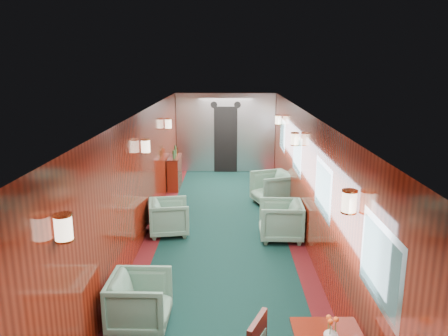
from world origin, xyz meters
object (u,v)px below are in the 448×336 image
credenza (175,172)px  armchair_right_near (281,221)px  armchair_left_far (169,217)px  armchair_right_far (272,188)px  armchair_left_near (140,301)px

credenza → armchair_right_near: (2.42, -3.45, -0.08)m
armchair_left_far → armchair_right_far: (2.18, 1.86, 0.05)m
armchair_left_near → armchair_left_far: bearing=1.7°
armchair_left_near → armchair_right_far: size_ratio=0.87×
credenza → armchair_left_near: credenza is taller
armchair_right_far → armchair_left_far: bearing=-69.5°
armchair_right_near → armchair_right_far: 2.08m
armchair_right_far → armchair_right_near: bearing=-21.2°
armchair_right_near → credenza: bearing=-143.1°
armchair_left_near → armchair_left_far: 3.07m
credenza → armchair_right_near: 4.21m
armchair_left_near → armchair_right_near: bearing=-35.4°
armchair_left_near → armchair_left_far: size_ratio=1.00×
armchair_right_near → armchair_left_near: bearing=-34.5°
armchair_left_far → armchair_right_near: 2.15m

